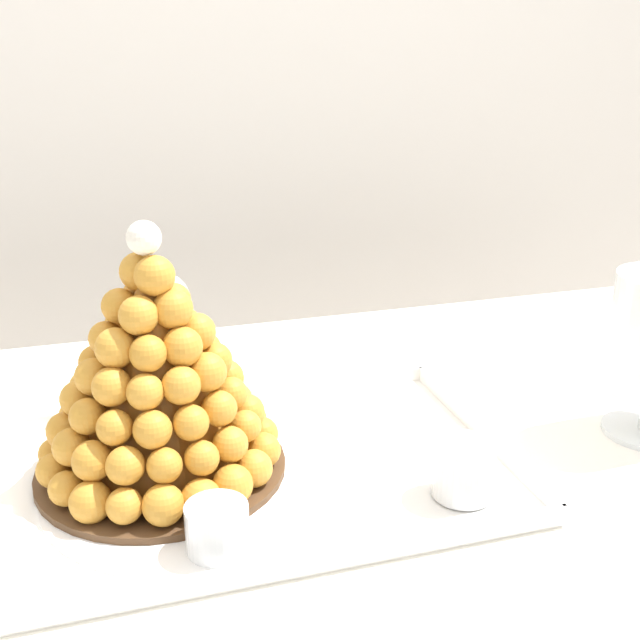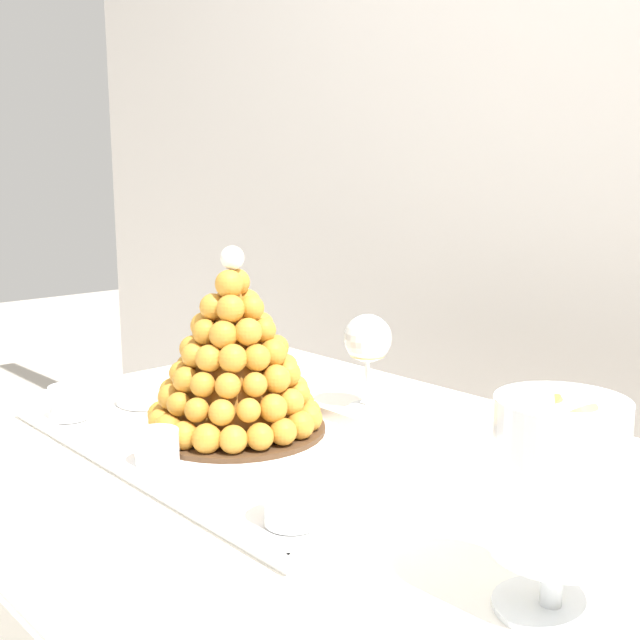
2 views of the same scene
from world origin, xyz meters
name	(u,v)px [view 2 (image 2 of 2)]	position (x,y,z in m)	size (l,w,h in m)	color
buffet_table	(350,545)	(0.00, 0.00, 0.64)	(1.37, 0.88, 0.73)	brown
serving_tray	(231,443)	(-0.21, -0.04, 0.73)	(0.68, 0.36, 0.02)	white
croquembouche	(235,361)	(-0.24, -0.01, 0.85)	(0.27, 0.27, 0.28)	#4C331E
dessert_cup_left	(69,403)	(-0.47, -0.16, 0.76)	(0.06, 0.06, 0.05)	silver
dessert_cup_mid_left	(157,448)	(-0.21, -0.16, 0.76)	(0.06, 0.06, 0.05)	silver
dessert_cup_centre	(292,500)	(0.05, -0.14, 0.76)	(0.06, 0.06, 0.06)	silver
creme_brulee_ramekin	(148,395)	(-0.46, -0.03, 0.75)	(0.10, 0.10, 0.02)	white
macaron_goblet	(558,481)	(0.34, -0.07, 0.85)	(0.12, 0.12, 0.21)	white
wine_glass	(368,341)	(-0.21, 0.24, 0.84)	(0.08, 0.08, 0.16)	silver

